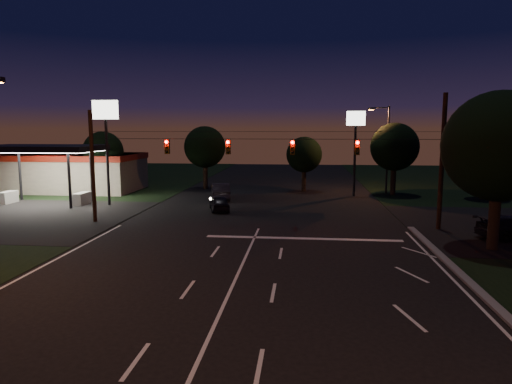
# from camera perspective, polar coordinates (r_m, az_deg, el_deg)

# --- Properties ---
(ground) EXTENTS (140.00, 140.00, 0.00)m
(ground) POSITION_cam_1_polar(r_m,az_deg,el_deg) (17.60, -4.33, -14.47)
(ground) COLOR black
(ground) RESTS_ON ground
(cross_street_left) EXTENTS (20.00, 16.00, 0.02)m
(cross_street_left) POSITION_cam_1_polar(r_m,az_deg,el_deg) (39.96, -29.26, -2.75)
(cross_street_left) COLOR black
(cross_street_left) RESTS_ON ground
(stop_bar) EXTENTS (12.00, 0.50, 0.01)m
(stop_bar) POSITION_cam_1_polar(r_m,az_deg,el_deg) (28.30, 5.91, -5.79)
(stop_bar) COLOR silver
(stop_bar) RESTS_ON ground
(utility_pole_right) EXTENTS (0.30, 0.30, 9.00)m
(utility_pole_right) POSITION_cam_1_polar(r_m,az_deg,el_deg) (32.97, 21.81, -4.37)
(utility_pole_right) COLOR black
(utility_pole_right) RESTS_ON ground
(utility_pole_left) EXTENTS (0.28, 0.28, 8.00)m
(utility_pole_left) POSITION_cam_1_polar(r_m,az_deg,el_deg) (35.07, -19.45, -3.54)
(utility_pole_left) COLOR black
(utility_pole_left) RESTS_ON ground
(signal_span) EXTENTS (24.00, 0.40, 1.56)m
(signal_span) POSITION_cam_1_polar(r_m,az_deg,el_deg) (31.13, 0.51, 5.73)
(signal_span) COLOR black
(signal_span) RESTS_ON ground
(gas_station) EXTENTS (14.20, 16.10, 5.25)m
(gas_station) POSITION_cam_1_polar(r_m,az_deg,el_deg) (52.79, -22.12, 2.65)
(gas_station) COLOR gray
(gas_station) RESTS_ON ground
(pole_sign_left_near) EXTENTS (2.20, 0.30, 9.10)m
(pole_sign_left_near) POSITION_cam_1_polar(r_m,az_deg,el_deg) (41.62, -18.25, 7.92)
(pole_sign_left_near) COLOR black
(pole_sign_left_near) RESTS_ON ground
(pole_sign_right) EXTENTS (1.80, 0.30, 8.40)m
(pole_sign_right) POSITION_cam_1_polar(r_m,az_deg,el_deg) (46.28, 12.33, 7.18)
(pole_sign_right) COLOR black
(pole_sign_right) RESTS_ON ground
(street_light_right_far) EXTENTS (2.20, 0.35, 9.00)m
(street_light_right_far) POSITION_cam_1_polar(r_m,az_deg,el_deg) (48.73, 15.84, 5.91)
(street_light_right_far) COLOR black
(street_light_right_far) RESTS_ON ground
(tree_right_near) EXTENTS (6.00, 6.00, 8.76)m
(tree_right_near) POSITION_cam_1_polar(r_m,az_deg,el_deg) (28.23, 28.05, 4.93)
(tree_right_near) COLOR black
(tree_right_near) RESTS_ON ground
(tree_far_a) EXTENTS (4.20, 4.20, 6.42)m
(tree_far_a) POSITION_cam_1_polar(r_m,az_deg,el_deg) (50.71, -18.49, 4.76)
(tree_far_a) COLOR black
(tree_far_a) RESTS_ON ground
(tree_far_b) EXTENTS (4.60, 4.60, 6.98)m
(tree_far_b) POSITION_cam_1_polar(r_m,az_deg,el_deg) (51.35, -6.36, 5.55)
(tree_far_b) COLOR black
(tree_far_b) RESTS_ON ground
(tree_far_c) EXTENTS (3.80, 3.80, 5.86)m
(tree_far_c) POSITION_cam_1_polar(r_m,az_deg,el_deg) (49.18, 6.05, 4.62)
(tree_far_c) COLOR black
(tree_far_c) RESTS_ON ground
(tree_far_d) EXTENTS (4.80, 4.80, 7.30)m
(tree_far_d) POSITION_cam_1_polar(r_m,az_deg,el_deg) (48.03, 16.92, 5.35)
(tree_far_d) COLOR black
(tree_far_d) RESTS_ON ground
(tree_far_e) EXTENTS (4.00, 4.00, 6.18)m
(tree_far_e) POSITION_cam_1_polar(r_m,az_deg,el_deg) (48.29, 26.72, 4.01)
(tree_far_e) COLOR black
(tree_far_e) RESTS_ON ground
(car_oncoming_a) EXTENTS (2.40, 3.91, 1.24)m
(car_oncoming_a) POSITION_cam_1_polar(r_m,az_deg,el_deg) (37.58, -4.59, -1.41)
(car_oncoming_a) COLOR black
(car_oncoming_a) RESTS_ON ground
(car_oncoming_b) EXTENTS (2.66, 4.91, 1.54)m
(car_oncoming_b) POSITION_cam_1_polar(r_m,az_deg,el_deg) (43.56, -4.47, 0.08)
(car_oncoming_b) COLOR black
(car_oncoming_b) RESTS_ON ground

